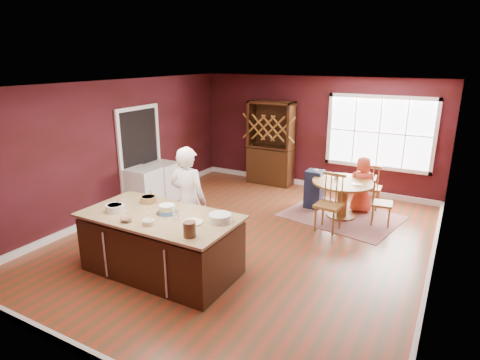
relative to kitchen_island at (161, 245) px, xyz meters
The scene contains 27 objects.
room_shell 1.95m from the kitchen_island, 69.81° to the left, with size 7.00×7.00×7.00m.
window 5.61m from the kitchen_island, 67.62° to the left, with size 2.36×0.10×1.66m, color white, non-canonical shape.
doorway 3.30m from the kitchen_island, 136.93° to the left, with size 0.08×1.26×2.13m, color white, non-canonical shape.
kitchen_island is the anchor object (origin of this frame).
dining_table 3.91m from the kitchen_island, 62.85° to the left, with size 1.24×1.24×0.75m.
baker 0.89m from the kitchen_island, 93.19° to the left, with size 0.65×0.43×1.79m, color white.
layer_cake 0.56m from the kitchen_island, 54.03° to the left, with size 0.33×0.33×0.13m, color white, non-canonical shape.
bowl_blue 0.88m from the kitchen_island, 162.83° to the right, with size 0.27×0.27×0.10m, color silver.
bowl_yellow 0.80m from the kitchen_island, 146.39° to the left, with size 0.26×0.26×0.10m, color #AF8B42.
bowl_pink 0.71m from the kitchen_island, 119.27° to the right, with size 0.16×0.16×0.06m, color white.
bowl_olive 0.63m from the kitchen_island, 74.15° to the right, with size 0.17×0.17×0.07m, color beige.
drinking_glass 0.66m from the kitchen_island, ahead, with size 0.08×0.08×0.16m, color silver.
dinner_plate 0.77m from the kitchen_island, ahead, with size 0.29×0.29×0.02m, color #F7F3C6.
white_tub 1.07m from the kitchen_island, 13.56° to the left, with size 0.32×0.32×0.11m, color white.
stoneware_crock 1.08m from the kitchen_island, 25.24° to the right, with size 0.17×0.17×0.20m, color #433017.
rug 3.93m from the kitchen_island, 62.85° to the left, with size 2.16×1.67×0.01m, color brown.
chair_east 4.30m from the kitchen_island, 53.55° to the left, with size 0.40×0.38×0.94m, color brown, non-canonical shape.
chair_south 3.20m from the kitchen_island, 57.09° to the left, with size 0.46×0.44×1.09m, color #99623B, non-canonical shape.
chair_north 4.78m from the kitchen_island, 62.95° to the left, with size 0.42×0.40×1.01m, color brown, non-canonical shape.
seated_woman 4.46m from the kitchen_island, 62.60° to the left, with size 0.58×0.38×1.19m, color #DC4B33.
high_chair 3.87m from the kitchen_island, 73.38° to the left, with size 0.35×0.35×0.86m, color black, non-canonical shape.
toddler 3.98m from the kitchen_island, 74.89° to the left, with size 0.18×0.14×0.26m, color #8CA5BF, non-canonical shape.
table_plate 3.99m from the kitchen_island, 58.51° to the left, with size 0.21×0.21×0.02m, color beige.
table_cup 4.01m from the kitchen_island, 66.69° to the left, with size 0.12×0.12×0.10m, color silver.
hutch 4.90m from the kitchen_island, 95.30° to the left, with size 1.14×0.47×2.09m, color black.
washer 2.79m from the kitchen_island, 137.11° to the left, with size 0.61×0.59×0.88m, color white.
dryer 3.26m from the kitchen_island, 128.84° to the left, with size 0.59×0.57×0.86m, color silver.
Camera 1 is at (3.06, -5.80, 3.12)m, focal length 30.00 mm.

